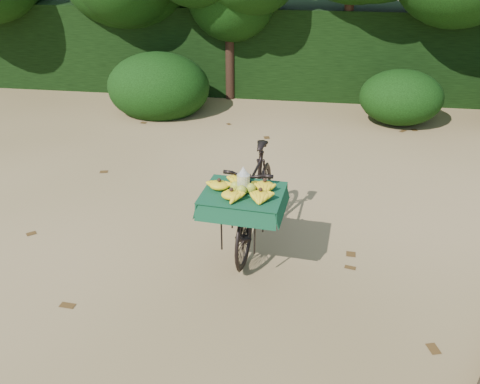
# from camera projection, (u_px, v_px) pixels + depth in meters

# --- Properties ---
(ground) EXTENTS (80.00, 80.00, 0.00)m
(ground) POSITION_uv_depth(u_px,v_px,m) (308.00, 246.00, 5.76)
(ground) COLOR tan
(ground) RESTS_ON ground
(vendor_bicycle) EXTENTS (0.84, 1.88, 1.10)m
(vendor_bicycle) POSITION_uv_depth(u_px,v_px,m) (255.00, 197.00, 5.61)
(vendor_bicycle) COLOR black
(vendor_bicycle) RESTS_ON ground
(hedge_backdrop) EXTENTS (26.00, 1.80, 1.80)m
(hedge_backdrop) POSITION_uv_depth(u_px,v_px,m) (319.00, 49.00, 10.87)
(hedge_backdrop) COLOR black
(hedge_backdrop) RESTS_ON ground
(bush_clumps) EXTENTS (8.80, 1.70, 0.90)m
(bush_clumps) POSITION_uv_depth(u_px,v_px,m) (344.00, 98.00, 9.26)
(bush_clumps) COLOR black
(bush_clumps) RESTS_ON ground
(leaf_litter) EXTENTS (7.00, 7.30, 0.01)m
(leaf_litter) POSITION_uv_depth(u_px,v_px,m) (310.00, 217.00, 6.33)
(leaf_litter) COLOR #472E13
(leaf_litter) RESTS_ON ground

